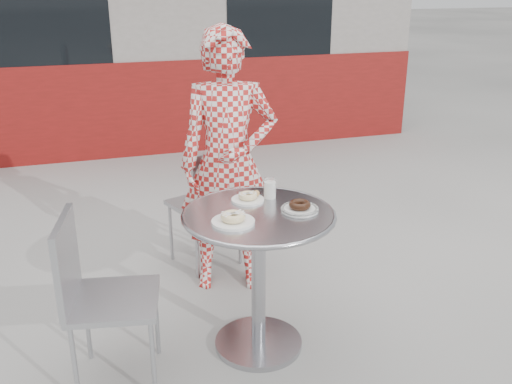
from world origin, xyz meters
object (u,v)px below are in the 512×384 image
object	(u,v)px
seated_person	(228,163)
plate_far	(248,197)
bistro_table	(259,247)
plate_near	(233,219)
milk_cup	(270,189)
chair_far	(206,228)
plate_checker	(300,208)
chair_left	(115,332)

from	to	relation	value
seated_person	plate_far	distance (m)	0.53
bistro_table	plate_far	distance (m)	0.26
plate_near	milk_cup	xyz separation A→B (m)	(0.26, 0.25, 0.03)
chair_far	seated_person	xyz separation A→B (m)	(0.08, -0.30, 0.54)
plate_far	plate_checker	world-z (taller)	plate_checker
bistro_table	plate_checker	size ratio (longest dim) A/B	4.10
plate_near	plate_checker	world-z (taller)	plate_near
chair_far	plate_checker	size ratio (longest dim) A/B	4.45
seated_person	milk_cup	distance (m)	0.53
chair_left	plate_checker	bearing A→B (deg)	-78.89
plate_far	milk_cup	size ratio (longest dim) A/B	1.60
bistro_table	chair_far	size ratio (longest dim) A/B	0.92
plate_far	chair_far	bearing A→B (deg)	93.12
seated_person	plate_checker	xyz separation A→B (m)	(0.16, -0.73, -0.02)
bistro_table	chair_far	bearing A→B (deg)	92.68
plate_far	chair_left	bearing A→B (deg)	-163.98
seated_person	chair_far	bearing A→B (deg)	118.50
plate_far	bistro_table	bearing A→B (deg)	-89.51
seated_person	plate_checker	world-z (taller)	seated_person
plate_near	milk_cup	size ratio (longest dim) A/B	1.93
bistro_table	chair_far	distance (m)	1.05
plate_checker	milk_cup	size ratio (longest dim) A/B	1.79
milk_cup	chair_left	bearing A→B (deg)	-165.82
milk_cup	bistro_table	bearing A→B (deg)	-123.80
chair_far	plate_near	world-z (taller)	chair_far
bistro_table	plate_checker	bearing A→B (deg)	-9.24
chair_left	milk_cup	world-z (taller)	milk_cup
plate_near	plate_checker	bearing A→B (deg)	8.15
bistro_table	plate_checker	distance (m)	0.28
chair_left	milk_cup	size ratio (longest dim) A/B	8.10
plate_near	plate_checker	xyz separation A→B (m)	(0.35, 0.05, -0.01)
plate_near	chair_left	bearing A→B (deg)	175.74
chair_far	plate_far	xyz separation A→B (m)	(0.05, -0.83, 0.52)
chair_far	plate_checker	distance (m)	1.18
bistro_table	chair_left	xyz separation A→B (m)	(-0.72, -0.04, -0.31)
bistro_table	plate_far	world-z (taller)	plate_far
plate_near	plate_far	bearing A→B (deg)	59.30
plate_checker	bistro_table	bearing A→B (deg)	170.76
bistro_table	seated_person	bearing A→B (deg)	87.04
chair_left	milk_cup	distance (m)	1.02
chair_far	seated_person	world-z (taller)	seated_person
bistro_table	seated_person	world-z (taller)	seated_person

